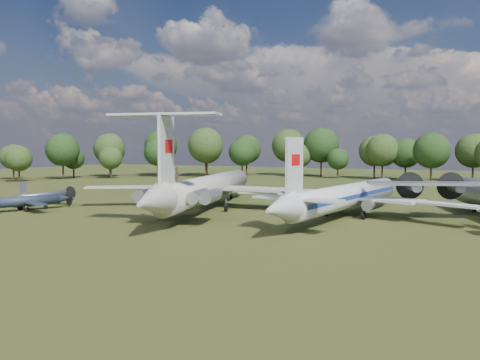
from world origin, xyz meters
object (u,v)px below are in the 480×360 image
at_px(il62_airliner, 210,192).
at_px(tu104_jet, 347,201).
at_px(person_on_il62, 176,175).
at_px(small_prop_west, 25,203).
at_px(small_prop_northwest, 45,198).

relative_size(il62_airliner, tu104_jet, 1.19).
height_order(il62_airliner, person_on_il62, person_on_il62).
bearing_deg(tu104_jet, small_prop_west, -153.06).
height_order(il62_airliner, small_prop_west, il62_airliner).
xyz_separation_m(tu104_jet, small_prop_west, (-44.85, -15.20, -1.13)).
distance_m(tu104_jet, small_prop_northwest, 49.78).
bearing_deg(person_on_il62, tu104_jet, -152.62).
distance_m(small_prop_northwest, person_on_il62, 33.16).
bearing_deg(small_prop_northwest, person_on_il62, -17.10).
relative_size(small_prop_west, person_on_il62, 8.05).
bearing_deg(small_prop_northwest, small_prop_west, -63.01).
bearing_deg(small_prop_northwest, il62_airliner, 9.42).
xyz_separation_m(tu104_jet, person_on_il62, (-17.32, -15.67, 3.92)).
bearing_deg(small_prop_northwest, tu104_jet, 5.77).
height_order(tu104_jet, small_prop_west, tu104_jet).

